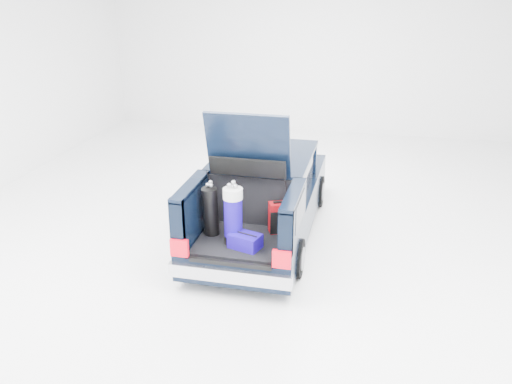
% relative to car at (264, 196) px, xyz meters
% --- Properties ---
extents(ground, '(14.00, 14.00, 0.00)m').
position_rel_car_xyz_m(ground, '(0.00, -0.11, -0.67)').
color(ground, white).
rests_on(ground, ground).
extents(car, '(1.87, 4.65, 2.47)m').
position_rel_car_xyz_m(car, '(0.00, 0.00, 0.00)').
color(car, black).
rests_on(car, ground).
extents(red_suitcase, '(0.36, 0.31, 0.51)m').
position_rel_car_xyz_m(red_suitcase, '(0.50, -1.19, 0.17)').
color(red_suitcase, '#7A0409').
rests_on(red_suitcase, car).
extents(black_golf_bag, '(0.28, 0.32, 0.86)m').
position_rel_car_xyz_m(black_golf_bag, '(-0.50, -1.51, 0.32)').
color(black_golf_bag, black).
rests_on(black_golf_bag, car).
extents(blue_golf_bag, '(0.38, 0.38, 0.98)m').
position_rel_car_xyz_m(blue_golf_bag, '(-0.10, -1.69, 0.37)').
color(blue_golf_bag, black).
rests_on(blue_golf_bag, car).
extents(blue_duffel, '(0.52, 0.41, 0.24)m').
position_rel_car_xyz_m(blue_duffel, '(0.11, -1.82, 0.04)').
color(blue_duffel, '#15057F').
rests_on(blue_duffel, car).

